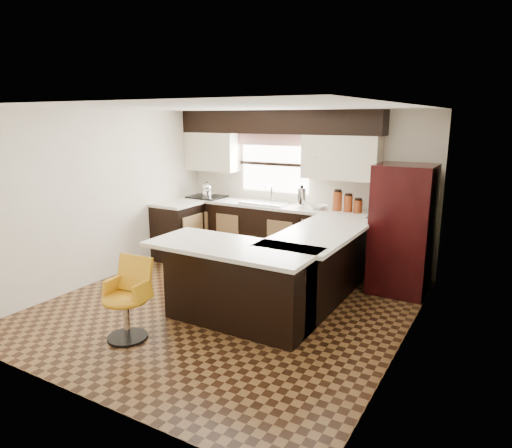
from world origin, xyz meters
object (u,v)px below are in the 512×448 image
Objects in this scene: peninsula_long at (315,269)px; bar_chair at (125,300)px; refrigerator at (402,229)px; peninsula_return at (238,286)px.

peninsula_long reaches higher than bar_chair.
bar_chair is (-2.16, -2.84, -0.42)m from refrigerator.
refrigerator is 1.97× the size of bar_chair.
peninsula_return is at bearing 42.90° from bar_chair.
peninsula_return is 1.90× the size of bar_chair.
refrigerator is at bearing 55.36° from peninsula_return.
peninsula_long is 1.11m from peninsula_return.
refrigerator reaches higher than peninsula_return.
refrigerator is 3.59m from bar_chair.
peninsula_long is at bearing 49.51° from bar_chair.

